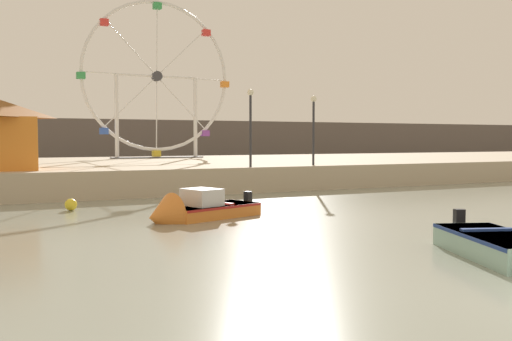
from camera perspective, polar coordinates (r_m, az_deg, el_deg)
name	(u,v)px	position (r m, az deg, el deg)	size (l,w,h in m)	color
quay_promenade	(144,171)	(35.11, -11.34, -0.09)	(110.00, 19.52, 1.24)	#B7A88E
distant_town_skyline	(93,144)	(53.05, -16.24, 2.65)	(140.00, 3.00, 4.40)	#564C47
motorboat_orange_hull	(193,211)	(18.29, -6.47, -4.06)	(4.31, 2.71, 1.48)	orange
ferris_wheel_white_frame	(157,79)	(41.22, -10.05, 9.12)	(11.06, 1.20, 11.22)	silver
carnival_booth_orange_canopy	(1,133)	(27.27, -24.52, 3.45)	(3.63, 3.91, 3.10)	orange
promenade_lamp_near	(250,116)	(27.39, -0.56, 5.58)	(0.32, 0.32, 3.79)	#2D2D33
promenade_lamp_far	(314,119)	(29.36, 5.87, 5.19)	(0.32, 0.32, 3.61)	#2D2D33
mooring_buoy_orange	(71,205)	(21.47, -18.30, -3.31)	(0.44, 0.44, 0.44)	yellow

